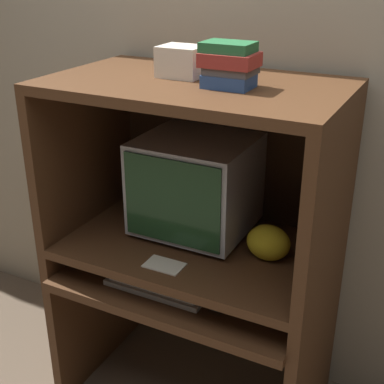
{
  "coord_description": "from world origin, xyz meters",
  "views": [
    {
      "loc": [
        0.81,
        -1.29,
        1.76
      ],
      "look_at": [
        -0.01,
        0.31,
        0.96
      ],
      "focal_mm": 50.0,
      "sensor_mm": 36.0,
      "label": 1
    }
  ],
  "objects_px": {
    "keyboard": "(157,287)",
    "mouse": "(216,306)",
    "crt_monitor": "(196,184)",
    "book_stack": "(229,65)",
    "storage_box": "(182,61)",
    "snack_bag": "(268,243)"
  },
  "relations": [
    {
      "from": "keyboard",
      "to": "mouse",
      "type": "xyz_separation_m",
      "value": [
        0.25,
        -0.02,
        0.0
      ]
    },
    {
      "from": "keyboard",
      "to": "mouse",
      "type": "height_order",
      "value": "mouse"
    },
    {
      "from": "keyboard",
      "to": "crt_monitor",
      "type": "bearing_deg",
      "value": 86.0
    },
    {
      "from": "keyboard",
      "to": "book_stack",
      "type": "xyz_separation_m",
      "value": [
        0.2,
        0.15,
        0.8
      ]
    },
    {
      "from": "crt_monitor",
      "to": "book_stack",
      "type": "bearing_deg",
      "value": -35.46
    },
    {
      "from": "mouse",
      "to": "keyboard",
      "type": "bearing_deg",
      "value": 176.4
    },
    {
      "from": "crt_monitor",
      "to": "mouse",
      "type": "relative_size",
      "value": 5.94
    },
    {
      "from": "mouse",
      "to": "storage_box",
      "type": "height_order",
      "value": "storage_box"
    },
    {
      "from": "book_stack",
      "to": "storage_box",
      "type": "xyz_separation_m",
      "value": [
        -0.21,
        0.08,
        -0.02
      ]
    },
    {
      "from": "crt_monitor",
      "to": "keyboard",
      "type": "height_order",
      "value": "crt_monitor"
    },
    {
      "from": "mouse",
      "to": "snack_bag",
      "type": "height_order",
      "value": "snack_bag"
    },
    {
      "from": "mouse",
      "to": "snack_bag",
      "type": "bearing_deg",
      "value": 63.93
    },
    {
      "from": "mouse",
      "to": "snack_bag",
      "type": "xyz_separation_m",
      "value": [
        0.1,
        0.21,
        0.17
      ]
    },
    {
      "from": "storage_box",
      "to": "keyboard",
      "type": "bearing_deg",
      "value": -87.52
    },
    {
      "from": "mouse",
      "to": "storage_box",
      "type": "relative_size",
      "value": 0.47
    },
    {
      "from": "snack_bag",
      "to": "keyboard",
      "type": "bearing_deg",
      "value": -150.77
    },
    {
      "from": "crt_monitor",
      "to": "snack_bag",
      "type": "height_order",
      "value": "crt_monitor"
    },
    {
      "from": "keyboard",
      "to": "snack_bag",
      "type": "distance_m",
      "value": 0.44
    },
    {
      "from": "snack_bag",
      "to": "storage_box",
      "type": "height_order",
      "value": "storage_box"
    },
    {
      "from": "keyboard",
      "to": "storage_box",
      "type": "xyz_separation_m",
      "value": [
        -0.01,
        0.23,
        0.78
      ]
    },
    {
      "from": "snack_bag",
      "to": "storage_box",
      "type": "bearing_deg",
      "value": 175.41
    },
    {
      "from": "keyboard",
      "to": "mouse",
      "type": "relative_size",
      "value": 5.52
    }
  ]
}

